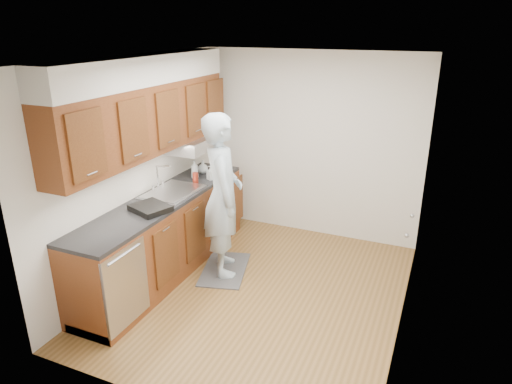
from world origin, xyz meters
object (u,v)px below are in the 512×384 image
soap_bottle_b (211,173)px  person (222,185)px  dish_rack (150,208)px  soap_bottle_c (203,167)px  soda_can (195,178)px  soap_bottle_a (195,169)px

soap_bottle_b → person: bearing=-50.1°
person → dish_rack: 0.84m
soap_bottle_c → dish_rack: soap_bottle_c is taller
dish_rack → soap_bottle_c: bearing=115.1°
soap_bottle_b → soda_can: soap_bottle_b is taller
person → soda_can: person is taller
soap_bottle_a → soda_can: 0.18m
person → soap_bottle_c: (-0.65, 0.70, -0.07)m
soap_bottle_a → soap_bottle_b: (0.21, 0.04, -0.03)m
soap_bottle_b → soap_bottle_c: 0.29m
soap_bottle_a → soap_bottle_c: size_ratio=1.39×
person → dish_rack: person is taller
soap_bottle_c → soda_can: (0.10, -0.37, -0.02)m
person → soap_bottle_a: bearing=21.2°
soap_bottle_b → soap_bottle_c: size_ratio=1.05×
soap_bottle_b → soda_can: 0.22m
soda_can → dish_rack: (0.02, -0.98, -0.03)m
soap_bottle_a → soap_bottle_b: soap_bottle_a is taller
person → soap_bottle_a: (-0.64, 0.48, -0.03)m
soap_bottle_a → dish_rack: soap_bottle_a is taller
soap_bottle_b → dish_rack: soap_bottle_b is taller
soap_bottle_a → dish_rack: (0.11, -1.12, -0.09)m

